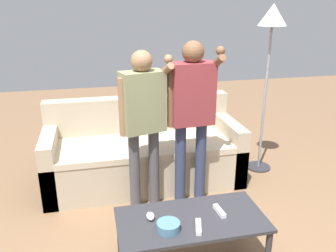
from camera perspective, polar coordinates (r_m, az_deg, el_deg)
The scene contains 9 objects.
couch at distance 3.77m, azimuth -4.10°, elevation -4.54°, with size 2.04×0.85×0.87m.
coffee_table at distance 2.56m, azimuth 3.83°, elevation -15.81°, with size 1.05×0.52×0.42m.
snack_bowl at distance 2.40m, azimuth 0.07°, elevation -16.20°, with size 0.16×0.16×0.06m, color teal.
game_remote_nunchuk at distance 2.51m, azimuth -2.91°, elevation -14.57°, with size 0.06×0.09×0.05m.
floor_lamp at distance 3.87m, azimuth 16.63°, elevation 14.57°, with size 0.30×0.30×1.84m.
player_right at distance 3.11m, azimuth 3.95°, elevation 3.30°, with size 0.47×0.30×1.55m.
player_center at distance 3.02m, azimuth -4.12°, elevation 1.99°, with size 0.47×0.28×1.48m.
game_remote_wand_near at distance 2.43m, azimuth 5.03°, elevation -16.17°, with size 0.08×0.16×0.03m.
game_remote_wand_far at distance 2.60m, azimuth 8.46°, elevation -13.66°, with size 0.05×0.15×0.03m.
Camera 1 is at (-0.69, -1.95, 1.85)m, focal length 37.06 mm.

